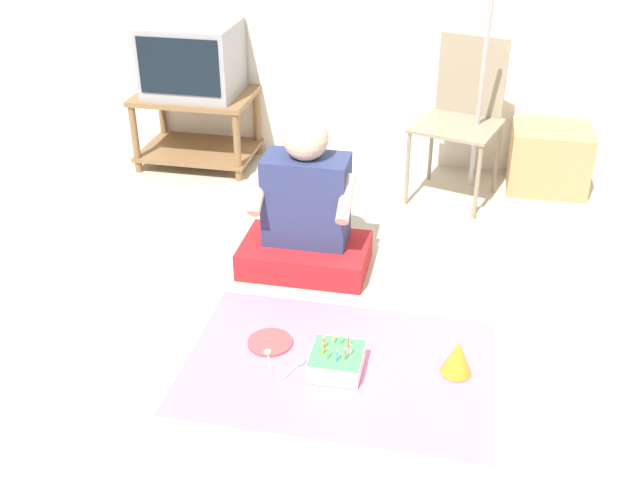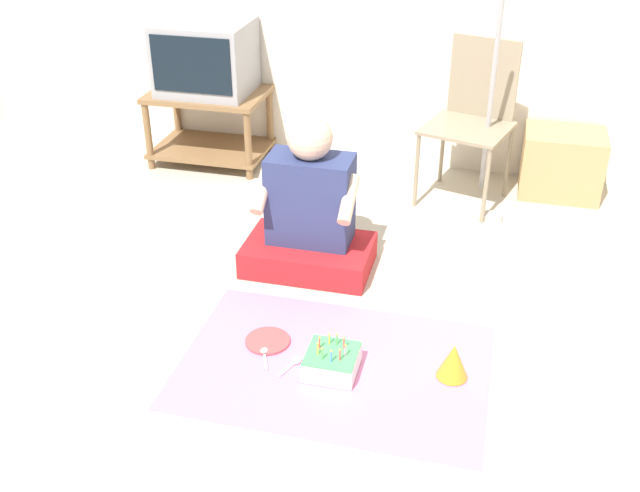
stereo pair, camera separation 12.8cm
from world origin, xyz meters
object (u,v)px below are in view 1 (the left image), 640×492
(tv, at_px, (192,59))
(folding_chair, at_px, (463,108))
(party_hat_blue, at_px, (457,357))
(birthday_cake, at_px, (336,361))
(dust_mop, at_px, (475,147))
(person_seated, at_px, (306,214))
(paper_plate, at_px, (270,342))
(cardboard_box_stack, at_px, (549,159))

(tv, distance_m, folding_chair, 1.69)
(party_hat_blue, bearing_deg, birthday_cake, -169.97)
(dust_mop, relative_size, person_seated, 1.45)
(person_seated, xyz_separation_m, paper_plate, (-0.01, -0.68, -0.28))
(cardboard_box_stack, height_order, birthday_cake, cardboard_box_stack)
(cardboard_box_stack, bearing_deg, tv, -179.04)
(cardboard_box_stack, relative_size, dust_mop, 0.37)
(person_seated, height_order, birthday_cake, person_seated)
(birthday_cake, xyz_separation_m, party_hat_blue, (0.48, 0.09, 0.03))
(person_seated, bearing_deg, folding_chair, 55.57)
(paper_plate, bearing_deg, tv, 117.74)
(paper_plate, bearing_deg, cardboard_box_stack, 56.18)
(folding_chair, height_order, person_seated, folding_chair)
(birthday_cake, bearing_deg, person_seated, 110.83)
(birthday_cake, relative_size, party_hat_blue, 1.37)
(folding_chair, bearing_deg, paper_plate, -112.68)
(party_hat_blue, relative_size, paper_plate, 0.79)
(cardboard_box_stack, height_order, paper_plate, cardboard_box_stack)
(dust_mop, bearing_deg, folding_chair, 116.22)
(tv, xyz_separation_m, party_hat_blue, (1.77, -1.88, -0.61))
(dust_mop, height_order, paper_plate, dust_mop)
(folding_chair, relative_size, paper_plate, 4.72)
(person_seated, distance_m, paper_plate, 0.74)
(person_seated, bearing_deg, tv, 130.16)
(cardboard_box_stack, bearing_deg, folding_chair, -162.91)
(tv, relative_size, cardboard_box_stack, 1.21)
(tv, xyz_separation_m, paper_plate, (0.97, -1.84, -0.68))
(folding_chair, xyz_separation_m, dust_mop, (0.09, -0.18, -0.16))
(folding_chair, height_order, birthday_cake, folding_chair)
(cardboard_box_stack, xyz_separation_m, paper_plate, (-1.26, -1.88, -0.18))
(dust_mop, relative_size, paper_plate, 6.42)
(dust_mop, bearing_deg, tv, 170.03)
(birthday_cake, bearing_deg, cardboard_box_stack, 64.79)
(folding_chair, height_order, paper_plate, folding_chair)
(dust_mop, xyz_separation_m, paper_plate, (-0.80, -1.53, -0.36))
(cardboard_box_stack, xyz_separation_m, birthday_cake, (-0.94, -2.00, -0.14))
(person_seated, bearing_deg, cardboard_box_stack, 43.76)
(tv, distance_m, birthday_cake, 2.43)
(tv, bearing_deg, person_seated, -49.84)
(dust_mop, xyz_separation_m, person_seated, (-0.79, -0.85, -0.08))
(cardboard_box_stack, height_order, party_hat_blue, cardboard_box_stack)
(folding_chair, distance_m, paper_plate, 1.92)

